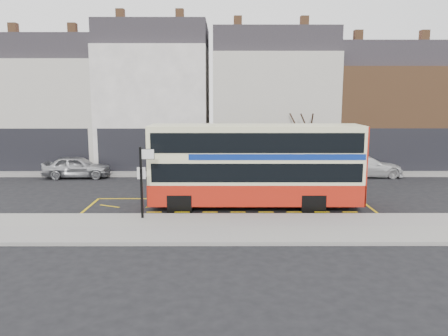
{
  "coord_description": "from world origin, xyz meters",
  "views": [
    {
      "loc": [
        -0.29,
        -19.71,
        5.5
      ],
      "look_at": [
        -0.25,
        2.0,
        1.88
      ],
      "focal_mm": 35.0,
      "sensor_mm": 36.0,
      "label": 1
    }
  ],
  "objects_px": {
    "car_grey": "(181,167)",
    "street_tree_right": "(302,121)",
    "double_decker_bus": "(256,165)",
    "car_white": "(365,166)",
    "car_silver": "(77,167)",
    "bus_stop_post": "(143,176)"
  },
  "relations": [
    {
      "from": "bus_stop_post",
      "to": "street_tree_right",
      "type": "distance_m",
      "value": 15.0
    },
    {
      "from": "car_white",
      "to": "car_grey",
      "type": "bearing_deg",
      "value": 89.88
    },
    {
      "from": "car_silver",
      "to": "bus_stop_post",
      "type": "bearing_deg",
      "value": -150.92
    },
    {
      "from": "bus_stop_post",
      "to": "car_silver",
      "type": "bearing_deg",
      "value": 118.13
    },
    {
      "from": "car_silver",
      "to": "street_tree_right",
      "type": "xyz_separation_m",
      "value": [
        15.34,
        1.61,
        2.98
      ]
    },
    {
      "from": "bus_stop_post",
      "to": "street_tree_right",
      "type": "xyz_separation_m",
      "value": [
        9.0,
        11.87,
        1.7
      ]
    },
    {
      "from": "double_decker_bus",
      "to": "car_white",
      "type": "distance_m",
      "value": 11.72
    },
    {
      "from": "car_grey",
      "to": "street_tree_right",
      "type": "height_order",
      "value": "street_tree_right"
    },
    {
      "from": "car_silver",
      "to": "street_tree_right",
      "type": "height_order",
      "value": "street_tree_right"
    },
    {
      "from": "car_grey",
      "to": "street_tree_right",
      "type": "bearing_deg",
      "value": -97.39
    },
    {
      "from": "double_decker_bus",
      "to": "street_tree_right",
      "type": "height_order",
      "value": "street_tree_right"
    },
    {
      "from": "double_decker_bus",
      "to": "bus_stop_post",
      "type": "distance_m",
      "value": 5.61
    },
    {
      "from": "car_grey",
      "to": "car_white",
      "type": "bearing_deg",
      "value": -106.19
    },
    {
      "from": "car_white",
      "to": "street_tree_right",
      "type": "distance_m",
      "value": 5.34
    },
    {
      "from": "double_decker_bus",
      "to": "car_white",
      "type": "xyz_separation_m",
      "value": [
        8.13,
        8.33,
        -1.43
      ]
    },
    {
      "from": "car_silver",
      "to": "car_grey",
      "type": "bearing_deg",
      "value": -91.05
    },
    {
      "from": "double_decker_bus",
      "to": "street_tree_right",
      "type": "distance_m",
      "value": 10.44
    },
    {
      "from": "bus_stop_post",
      "to": "car_white",
      "type": "height_order",
      "value": "bus_stop_post"
    },
    {
      "from": "street_tree_right",
      "to": "double_decker_bus",
      "type": "bearing_deg",
      "value": -112.16
    },
    {
      "from": "double_decker_bus",
      "to": "car_grey",
      "type": "distance_m",
      "value": 9.37
    },
    {
      "from": "double_decker_bus",
      "to": "car_white",
      "type": "relative_size",
      "value": 2.06
    },
    {
      "from": "bus_stop_post",
      "to": "car_white",
      "type": "relative_size",
      "value": 0.63
    }
  ]
}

